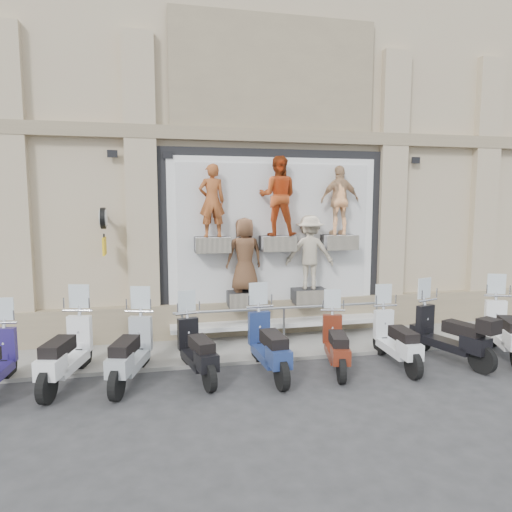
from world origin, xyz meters
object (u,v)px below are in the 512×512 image
object	(u,v)px
scooter_h	(450,323)
scooter_i	(506,318)
clock_sign_bracket	(104,225)
scooter_e	(269,332)
scooter_c	(130,338)
scooter_d	(197,337)
scooter_f	(336,333)
guard_rail	(284,326)
scooter_g	(397,328)
scooter_b	(65,339)

from	to	relation	value
scooter_h	scooter_i	xyz separation A→B (m)	(1.34, 0.01, 0.01)
clock_sign_bracket	scooter_e	size ratio (longest dim) A/B	0.49
scooter_c	scooter_d	xyz separation A→B (m)	(1.20, -0.02, -0.05)
scooter_d	scooter_f	bearing A→B (deg)	-16.35
scooter_c	scooter_h	size ratio (longest dim) A/B	1.00
guard_rail	scooter_g	bearing A→B (deg)	-42.45
scooter_h	scooter_b	bearing A→B (deg)	158.64
scooter_c	clock_sign_bracket	bearing A→B (deg)	122.42
scooter_d	scooter_f	distance (m)	2.71
guard_rail	scooter_e	distance (m)	1.83
scooter_d	scooter_g	distance (m)	3.98
scooter_c	scooter_g	xyz separation A→B (m)	(5.17, -0.25, -0.05)
scooter_c	scooter_f	bearing A→B (deg)	12.41
guard_rail	scooter_i	xyz separation A→B (m)	(4.39, -1.73, 0.38)
scooter_b	scooter_c	size ratio (longest dim) A/B	1.03
clock_sign_bracket	scooter_i	distance (m)	8.79
scooter_c	scooter_h	xyz separation A→B (m)	(6.36, -0.28, -0.00)
scooter_e	clock_sign_bracket	bearing A→B (deg)	142.38
scooter_i	guard_rail	bearing A→B (deg)	-179.64
scooter_b	scooter_d	distance (m)	2.34
scooter_e	scooter_h	world-z (taller)	scooter_e
scooter_c	scooter_g	distance (m)	5.18
scooter_f	scooter_e	bearing A→B (deg)	-167.97
scooter_b	scooter_e	world-z (taller)	scooter_b
clock_sign_bracket	scooter_h	distance (m)	7.55
scooter_d	scooter_h	size ratio (longest dim) A/B	0.94
scooter_d	scooter_i	distance (m)	6.51
scooter_f	scooter_g	distance (m)	1.27
scooter_b	scooter_g	xyz separation A→B (m)	(6.31, -0.40, -0.08)
scooter_h	scooter_e	bearing A→B (deg)	160.17
scooter_d	scooter_h	distance (m)	5.16
scooter_f	scooter_i	bearing A→B (deg)	12.49
scooter_g	scooter_h	xyz separation A→B (m)	(1.18, -0.03, 0.05)
scooter_b	clock_sign_bracket	bearing A→B (deg)	86.11
scooter_b	scooter_g	size ratio (longest dim) A/B	1.10
guard_rail	scooter_b	world-z (taller)	scooter_b
scooter_b	scooter_c	bearing A→B (deg)	5.67
scooter_b	scooter_g	world-z (taller)	scooter_b
scooter_e	scooter_g	bearing A→B (deg)	-5.91
scooter_d	clock_sign_bracket	bearing A→B (deg)	120.28
scooter_b	scooter_h	size ratio (longest dim) A/B	1.03
scooter_d	scooter_g	world-z (taller)	scooter_g
guard_rail	clock_sign_bracket	size ratio (longest dim) A/B	4.96
scooter_b	scooter_e	size ratio (longest dim) A/B	1.03
scooter_b	scooter_g	distance (m)	6.32
scooter_f	scooter_b	bearing A→B (deg)	-170.39
scooter_c	scooter_i	bearing A→B (deg)	13.32
scooter_i	scooter_b	bearing A→B (deg)	-160.92
guard_rail	scooter_f	world-z (taller)	scooter_f
scooter_f	scooter_h	bearing A→B (deg)	11.72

